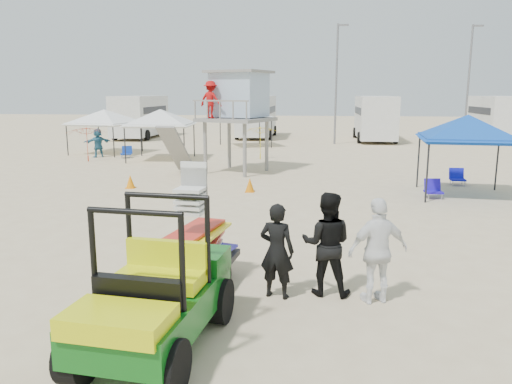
# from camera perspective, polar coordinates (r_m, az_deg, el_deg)

# --- Properties ---
(ground) EXTENTS (140.00, 140.00, 0.00)m
(ground) POSITION_cam_1_polar(r_m,az_deg,el_deg) (8.90, -5.71, -11.97)
(ground) COLOR beige
(ground) RESTS_ON ground
(utility_cart) EXTENTS (1.62, 2.85, 2.07)m
(utility_cart) POSITION_cam_1_polar(r_m,az_deg,el_deg) (7.00, -11.77, -10.25)
(utility_cart) COLOR #0D5614
(utility_cart) RESTS_ON ground
(surf_trailer) EXTENTS (1.37, 2.29, 2.03)m
(surf_trailer) POSITION_cam_1_polar(r_m,az_deg,el_deg) (9.16, -6.97, -5.81)
(surf_trailer) COLOR black
(surf_trailer) RESTS_ON ground
(man_left) EXTENTS (0.68, 0.53, 1.67)m
(man_left) POSITION_cam_1_polar(r_m,az_deg,el_deg) (8.63, 2.40, -6.73)
(man_left) COLOR black
(man_left) RESTS_ON ground
(man_mid) EXTENTS (0.95, 0.77, 1.84)m
(man_mid) POSITION_cam_1_polar(r_m,az_deg,el_deg) (8.82, 8.08, -5.88)
(man_mid) COLOR black
(man_mid) RESTS_ON ground
(man_right) EXTENTS (1.15, 0.79, 1.81)m
(man_right) POSITION_cam_1_polar(r_m,az_deg,el_deg) (8.65, 13.77, -6.54)
(man_right) COLOR white
(man_right) RESTS_ON ground
(lifeguard_tower) EXTENTS (3.53, 3.53, 4.35)m
(lifeguard_tower) POSITION_cam_1_polar(r_m,az_deg,el_deg) (22.30, -2.45, 10.61)
(lifeguard_tower) COLOR gray
(lifeguard_tower) RESTS_ON ground
(canopy_blue) EXTENTS (3.14, 3.14, 3.18)m
(canopy_blue) POSITION_cam_1_polar(r_m,az_deg,el_deg) (18.34, 23.09, 7.68)
(canopy_blue) COLOR black
(canopy_blue) RESTS_ON ground
(canopy_white_a) EXTENTS (3.39, 3.39, 3.06)m
(canopy_white_a) POSITION_cam_1_polar(r_m,az_deg,el_deg) (26.86, -10.89, 8.98)
(canopy_white_a) COLOR black
(canopy_white_a) RESTS_ON ground
(canopy_white_b) EXTENTS (3.70, 3.70, 2.95)m
(canopy_white_b) POSITION_cam_1_polar(r_m,az_deg,el_deg) (30.50, -16.96, 8.74)
(canopy_white_b) COLOR black
(canopy_white_b) RESTS_ON ground
(canopy_white_c) EXTENTS (3.85, 3.85, 3.13)m
(canopy_white_c) POSITION_cam_1_polar(r_m,az_deg,el_deg) (33.13, -1.26, 9.70)
(canopy_white_c) COLOR black
(canopy_white_c) RESTS_ON ground
(umbrella_a) EXTENTS (2.61, 2.63, 1.82)m
(umbrella_a) POSITION_cam_1_polar(r_m,az_deg,el_deg) (27.18, -18.80, 5.21)
(umbrella_a) COLOR red
(umbrella_a) RESTS_ON ground
(umbrella_b) EXTENTS (2.61, 2.62, 1.79)m
(umbrella_b) POSITION_cam_1_polar(r_m,az_deg,el_deg) (26.62, 0.54, 5.66)
(umbrella_b) COLOR yellow
(umbrella_b) RESTS_ON ground
(cone_near) EXTENTS (0.34, 0.34, 0.50)m
(cone_near) POSITION_cam_1_polar(r_m,az_deg,el_deg) (17.88, -0.71, 0.80)
(cone_near) COLOR orange
(cone_near) RESTS_ON ground
(cone_far) EXTENTS (0.34, 0.34, 0.50)m
(cone_far) POSITION_cam_1_polar(r_m,az_deg,el_deg) (19.18, -14.17, 1.17)
(cone_far) COLOR orange
(cone_far) RESTS_ON ground
(beach_chair_a) EXTENTS (0.70, 0.78, 0.64)m
(beach_chair_a) POSITION_cam_1_polar(r_m,az_deg,el_deg) (28.26, -14.59, 4.44)
(beach_chair_a) COLOR #0F34A3
(beach_chair_a) RESTS_ON ground
(beach_chair_b) EXTENTS (0.59, 0.63, 0.64)m
(beach_chair_b) POSITION_cam_1_polar(r_m,az_deg,el_deg) (17.91, 19.57, 0.36)
(beach_chair_b) COLOR #2111B8
(beach_chair_b) RESTS_ON ground
(beach_chair_c) EXTENTS (0.55, 0.59, 0.64)m
(beach_chair_c) POSITION_cam_1_polar(r_m,az_deg,el_deg) (20.79, 21.99, 1.63)
(beach_chair_c) COLOR #1015B5
(beach_chair_c) RESTS_ON ground
(rv_far_left) EXTENTS (2.64, 6.80, 3.25)m
(rv_far_left) POSITION_cam_1_polar(r_m,az_deg,el_deg) (40.45, -13.11, 8.59)
(rv_far_left) COLOR silver
(rv_far_left) RESTS_ON ground
(rv_mid_left) EXTENTS (2.65, 6.50, 3.25)m
(rv_mid_left) POSITION_cam_1_polar(r_m,az_deg,el_deg) (39.80, 0.06, 8.84)
(rv_mid_left) COLOR silver
(rv_mid_left) RESTS_ON ground
(rv_mid_right) EXTENTS (2.64, 7.00, 3.25)m
(rv_mid_right) POSITION_cam_1_polar(r_m,az_deg,el_deg) (38.23, 13.44, 8.43)
(rv_mid_right) COLOR silver
(rv_mid_right) RESTS_ON ground
(rv_far_right) EXTENTS (2.64, 6.60, 3.25)m
(rv_far_right) POSITION_cam_1_polar(r_m,az_deg,el_deg) (41.63, 25.73, 7.84)
(rv_far_right) COLOR silver
(rv_far_right) RESTS_ON ground
(light_pole_left) EXTENTS (0.14, 0.14, 8.00)m
(light_pole_left) POSITION_cam_1_polar(r_m,az_deg,el_deg) (34.99, 9.15, 11.96)
(light_pole_left) COLOR slate
(light_pole_left) RESTS_ON ground
(light_pole_right) EXTENTS (0.14, 0.14, 8.00)m
(light_pole_right) POSITION_cam_1_polar(r_m,az_deg,el_deg) (37.85, 23.08, 11.16)
(light_pole_right) COLOR slate
(light_pole_right) RESTS_ON ground
(distant_beachgoers) EXTENTS (23.34, 11.16, 1.85)m
(distant_beachgoers) POSITION_cam_1_polar(r_m,az_deg,el_deg) (30.05, -1.65, 6.19)
(distant_beachgoers) COLOR teal
(distant_beachgoers) RESTS_ON ground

